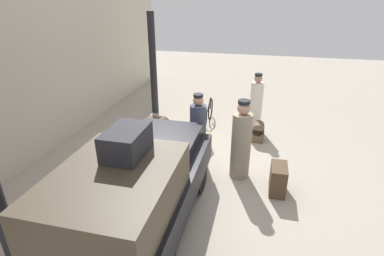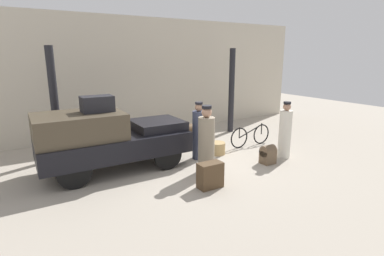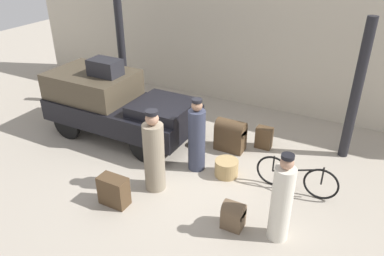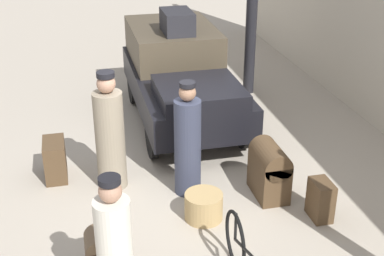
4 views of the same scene
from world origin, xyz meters
The scene contains 15 objects.
ground_plane centered at (0.00, 0.00, 0.00)m, with size 30.00×30.00×0.00m, color #A89E8E.
station_building_facade centered at (0.00, 4.08, 2.25)m, with size 16.00×0.15×4.50m.
canopy_pillar_left centered at (-3.25, 2.26, 1.67)m, with size 0.23×0.23×3.33m.
canopy_pillar_right centered at (3.28, 2.26, 1.67)m, with size 0.23×0.23×3.33m.
truck centered at (-2.25, 0.54, 0.92)m, with size 3.90×1.73×1.64m.
bicycle centered at (2.60, 0.28, 0.36)m, with size 1.71×0.04×0.75m.
wicker_basket centered at (1.09, 0.15, 0.19)m, with size 0.52×0.52×0.38m.
porter_standing_middle centered at (2.65, -1.17, 0.79)m, with size 0.37×0.37×1.73m.
porter_with_bicycle centered at (0.37, 0.09, 0.79)m, with size 0.39×0.39×1.73m.
porter_lifting_near_truck centered at (-0.06, -0.97, 0.82)m, with size 0.43×0.43×1.81m.
trunk_wicker_pale centered at (-0.50, -1.80, 0.31)m, with size 0.59×0.32×0.61m.
trunk_barrel_dark centered at (0.73, 1.22, 0.42)m, with size 0.72×0.42×0.81m.
trunk_large_brown centered at (1.85, -1.31, 0.28)m, with size 0.39×0.33×0.55m.
suitcase_tan_flat centered at (1.44, 1.70, 0.28)m, with size 0.40×0.25×0.56m.
trunk_on_truck_roof centered at (-2.43, 0.54, 1.84)m, with size 0.79×0.53×0.41m.
Camera 3 is at (3.65, -6.33, 4.89)m, focal length 35.00 mm.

